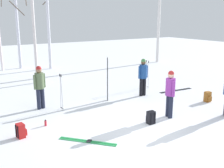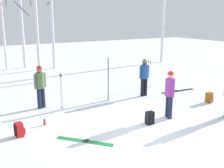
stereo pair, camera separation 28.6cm
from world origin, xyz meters
The scene contains 18 objects.
ground_plane centered at (0.00, 0.00, 0.00)m, with size 60.00×60.00×0.00m, color white.
person_1 centered at (2.60, 3.31, 0.98)m, with size 0.52×0.34×1.72m.
person_2 centered at (-1.94, 4.03, 0.98)m, with size 0.50×0.34×1.72m.
person_3 centered at (1.68, 0.64, 0.98)m, with size 0.34×0.51×1.72m.
ski_pair_planted_0 centered at (0.84, 3.53, 0.94)m, with size 0.07×0.16×1.88m.
ski_pair_lying_0 centered at (4.51, 3.09, 0.01)m, with size 1.90×0.32×0.05m.
ski_pair_lying_1 centered at (-1.72, 0.44, 0.01)m, with size 1.30×1.42×0.05m.
ski_poles_0 centered at (3.66, 4.29, 0.75)m, with size 0.07×0.27×1.41m.
ski_poles_1 centered at (-1.30, 3.45, 0.76)m, with size 0.07×0.23×1.42m.
backpack_0 centered at (-3.28, 1.76, 0.21)m, with size 0.31×0.29×0.44m.
backpack_1 centered at (4.36, 1.09, 0.21)m, with size 0.27×0.30×0.44m.
backpack_2 centered at (0.73, 0.52, 0.21)m, with size 0.27×0.29×0.44m.
water_bottle_0 centered at (-2.37, 2.24, 0.10)m, with size 0.08×0.08×0.21m.
birch_tree_2 centered at (-1.69, 13.08, 3.56)m, with size 1.46×1.46×6.83m.
birch_tree_3 centered at (-0.74, 8.35, 4.01)m, with size 1.16×1.30×7.71m.
birch_tree_4 centered at (-0.43, 13.27, 3.01)m, with size 1.45×1.43×6.01m.
birch_tree_5 centered at (1.30, 11.97, 3.98)m, with size 1.28×1.35×7.81m.
birch_tree_6 centered at (9.56, 10.17, 3.99)m, with size 1.67×1.79×7.63m.
Camera 2 is at (-4.69, -6.13, 3.53)m, focal length 42.89 mm.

